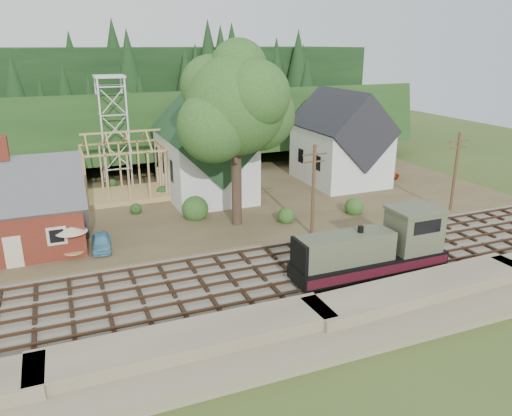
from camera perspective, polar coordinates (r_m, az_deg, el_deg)
name	(u,v)px	position (r m, az deg, el deg)	size (l,w,h in m)	color
ground	(259,276)	(35.72, 0.38, -7.82)	(140.00, 140.00, 0.00)	#384C1E
embankment	(318,339)	(29.08, 7.06, -14.63)	(64.00, 5.00, 1.60)	#7F7259
railroad_bed	(259,275)	(35.69, 0.38, -7.71)	(64.00, 11.00, 0.16)	#726B5B
village_flat	(192,203)	(51.57, -7.35, 0.60)	(64.00, 26.00, 0.30)	brown
hillside	(148,157)	(74.32, -12.26, 5.72)	(70.00, 28.00, 8.00)	#1E3F19
ridge	(130,138)	(89.83, -14.16, 7.73)	(80.00, 20.00, 12.00)	black
depot	(12,215)	(42.62, -26.09, -0.70)	(10.80, 7.41, 9.00)	#602015
church	(204,150)	(52.38, -5.94, 6.62)	(8.40, 15.17, 13.00)	silver
farmhouse	(341,143)	(58.31, 9.64, 7.35)	(8.40, 10.80, 10.60)	silver
timber_frame	(124,170)	(53.44, -14.86, 4.23)	(8.20, 6.20, 6.99)	tan
lattice_tower	(111,98)	(58.20, -16.26, 12.02)	(3.20, 3.20, 12.12)	silver
big_tree	(237,112)	(42.59, -2.17, 10.88)	(10.90, 8.40, 14.70)	#38281E
telegraph_pole_near	(313,190)	(41.43, 6.57, 2.11)	(2.20, 0.28, 8.00)	#4C331E
telegraph_pole_far	(455,172)	(50.23, 21.80, 3.79)	(2.20, 0.28, 8.00)	#4C331E
locomotive	(376,249)	(35.95, 13.54, -4.63)	(11.34, 2.83, 4.55)	black
car_blue	(101,242)	(40.99, -17.28, -3.75)	(1.45, 3.60, 1.23)	#60ACCE
car_red	(384,175)	(61.11, 14.42, 3.69)	(1.90, 4.12, 1.15)	#CF3F10
patio_set	(71,230)	(39.58, -20.38, -2.37)	(2.35, 2.35, 2.62)	silver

